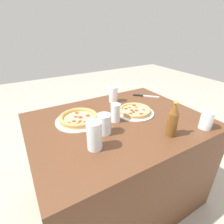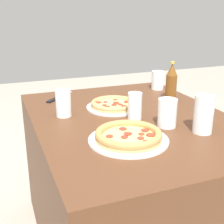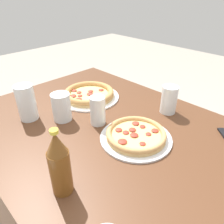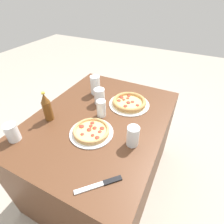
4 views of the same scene
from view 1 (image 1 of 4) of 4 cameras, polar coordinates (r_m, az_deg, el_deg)
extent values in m
plane|color=#A89E8E|center=(1.66, 1.66, -24.91)|extent=(8.00, 8.00, 0.00)
cube|color=#56331E|center=(1.39, 1.86, -15.67)|extent=(1.16, 0.89, 0.72)
cylinder|color=white|center=(1.19, -10.74, -2.68)|extent=(0.31, 0.31, 0.01)
cylinder|color=tan|center=(1.19, -10.78, -2.26)|extent=(0.25, 0.25, 0.01)
cylinder|color=#E5C170|center=(1.18, -10.81, -1.94)|extent=(0.22, 0.22, 0.00)
torus|color=tan|center=(1.18, -10.84, -1.63)|extent=(0.26, 0.26, 0.03)
ellipsoid|color=#A83323|center=(1.13, -13.97, -3.43)|extent=(0.03, 0.03, 0.01)
ellipsoid|color=#A83323|center=(1.18, -10.31, -1.66)|extent=(0.03, 0.03, 0.01)
ellipsoid|color=#A83323|center=(1.12, -8.61, -3.19)|extent=(0.03, 0.03, 0.01)
ellipsoid|color=#A83323|center=(1.20, -11.80, -1.46)|extent=(0.03, 0.03, 0.01)
ellipsoid|color=#A83323|center=(1.20, -7.95, -1.11)|extent=(0.03, 0.03, 0.01)
ellipsoid|color=#A83323|center=(1.14, -10.44, -2.93)|extent=(0.02, 0.02, 0.01)
ellipsoid|color=#A83323|center=(1.11, -10.99, -3.77)|extent=(0.03, 0.03, 0.01)
ellipsoid|color=#A83323|center=(1.14, -12.37, -2.90)|extent=(0.03, 0.03, 0.01)
ellipsoid|color=#A83323|center=(1.25, -11.41, -0.24)|extent=(0.03, 0.03, 0.01)
cylinder|color=silver|center=(1.29, 7.48, -0.13)|extent=(0.27, 0.27, 0.01)
cylinder|color=tan|center=(1.28, 7.51, 0.27)|extent=(0.23, 0.23, 0.01)
cylinder|color=#E5C170|center=(1.28, 7.53, 0.57)|extent=(0.20, 0.20, 0.00)
torus|color=tan|center=(1.28, 7.54, 0.75)|extent=(0.23, 0.23, 0.02)
ellipsoid|color=#A83323|center=(1.29, 10.21, 0.83)|extent=(0.02, 0.02, 0.01)
ellipsoid|color=#A83323|center=(1.24, 7.01, 0.02)|extent=(0.03, 0.03, 0.01)
ellipsoid|color=#A83323|center=(1.27, 7.99, 0.56)|extent=(0.03, 0.03, 0.01)
ellipsoid|color=#A83323|center=(1.32, 7.93, 1.57)|extent=(0.02, 0.02, 0.00)
ellipsoid|color=#A83323|center=(1.29, 4.55, 1.18)|extent=(0.03, 0.03, 0.01)
ellipsoid|color=#A83323|center=(1.27, 6.37, 0.65)|extent=(0.03, 0.03, 0.01)
ellipsoid|color=#A83323|center=(1.34, 7.20, 2.18)|extent=(0.03, 0.03, 0.01)
ellipsoid|color=#A83323|center=(1.31, 5.70, 1.51)|extent=(0.02, 0.02, 0.01)
ellipsoid|color=#A83323|center=(1.22, 5.96, -0.36)|extent=(0.03, 0.03, 0.01)
ellipsoid|color=#A83323|center=(1.22, 9.54, -0.54)|extent=(0.03, 0.03, 0.01)
cylinder|color=white|center=(1.44, 0.42, 5.76)|extent=(0.07, 0.07, 0.13)
cylinder|color=maroon|center=(1.45, 0.42, 5.33)|extent=(0.06, 0.06, 0.10)
cylinder|color=white|center=(0.89, -5.77, -7.62)|extent=(0.08, 0.08, 0.16)
cylinder|color=silver|center=(0.90, -5.73, -8.33)|extent=(0.06, 0.06, 0.12)
cylinder|color=white|center=(1.14, 1.22, -0.25)|extent=(0.06, 0.06, 0.12)
cylinder|color=black|center=(1.15, 1.21, -1.33)|extent=(0.05, 0.05, 0.07)
cylinder|color=white|center=(1.21, 28.49, -2.35)|extent=(0.08, 0.08, 0.11)
cylinder|color=beige|center=(1.22, 28.42, -2.63)|extent=(0.06, 0.06, 0.09)
cylinder|color=white|center=(1.02, -2.54, -3.93)|extent=(0.08, 0.08, 0.12)
cylinder|color=#935123|center=(1.03, -2.51, -5.18)|extent=(0.07, 0.07, 0.06)
cylinder|color=brown|center=(1.05, 19.00, -3.88)|extent=(0.06, 0.06, 0.14)
cone|color=brown|center=(1.01, 19.85, 1.11)|extent=(0.06, 0.06, 0.06)
cylinder|color=gold|center=(0.99, 20.17, 2.99)|extent=(0.02, 0.02, 0.01)
cube|color=black|center=(1.61, 8.55, 5.41)|extent=(0.08, 0.08, 0.01)
cube|color=silver|center=(1.60, 12.66, 4.97)|extent=(0.11, 0.11, 0.01)
camera|label=2|loc=(1.59, -56.99, 11.95)|focal=50.00mm
camera|label=3|loc=(1.19, 44.06, 16.73)|focal=35.00mm
camera|label=4|loc=(1.94, 17.38, 31.37)|focal=28.00mm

